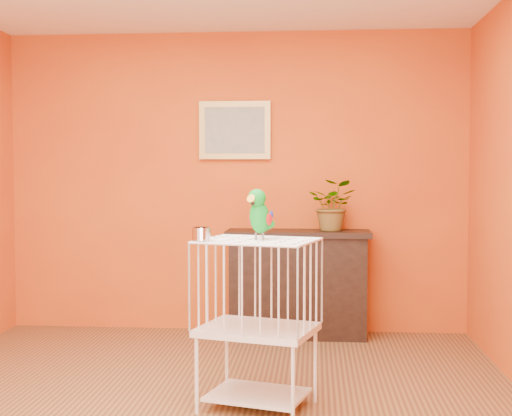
{
  "coord_description": "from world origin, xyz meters",
  "views": [
    {
      "loc": [
        0.7,
        -3.93,
        1.4
      ],
      "look_at": [
        0.35,
        0.21,
        1.18
      ],
      "focal_mm": 50.0,
      "sensor_mm": 36.0,
      "label": 1
    }
  ],
  "objects": [
    {
      "name": "room_shell",
      "position": [
        0.0,
        0.0,
        1.58
      ],
      "size": [
        4.5,
        4.5,
        4.5
      ],
      "color": "#C55312",
      "rests_on": "ground"
    },
    {
      "name": "console_cabinet",
      "position": [
        0.55,
        2.04,
        0.45
      ],
      "size": [
        1.21,
        0.43,
        0.9
      ],
      "color": "black",
      "rests_on": "ground"
    },
    {
      "name": "potted_plant",
      "position": [
        0.85,
        2.03,
        1.06
      ],
      "size": [
        0.47,
        0.5,
        0.34
      ],
      "primitive_type": "imported",
      "rotation": [
        0.0,
        0.0,
        -0.21
      ],
      "color": "#26722D",
      "rests_on": "console_cabinet"
    },
    {
      "name": "framed_picture",
      "position": [
        0.0,
        2.22,
        1.75
      ],
      "size": [
        0.62,
        0.04,
        0.5
      ],
      "color": "#A7803B",
      "rests_on": "room_shell"
    },
    {
      "name": "birdcage",
      "position": [
        0.36,
        0.19,
        0.52
      ],
      "size": [
        0.76,
        0.65,
        1.0
      ],
      "rotation": [
        0.0,
        0.0,
        -0.27
      ],
      "color": "white",
      "rests_on": "ground"
    },
    {
      "name": "feed_cup",
      "position": [
        0.05,
        0.09,
        1.04
      ],
      "size": [
        0.1,
        0.1,
        0.07
      ],
      "primitive_type": "cylinder",
      "color": "silver",
      "rests_on": "birdcage"
    },
    {
      "name": "parrot",
      "position": [
        0.37,
        0.22,
        1.15
      ],
      "size": [
        0.17,
        0.27,
        0.3
      ],
      "rotation": [
        0.0,
        0.0,
        -0.41
      ],
      "color": "#59544C",
      "rests_on": "birdcage"
    }
  ]
}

